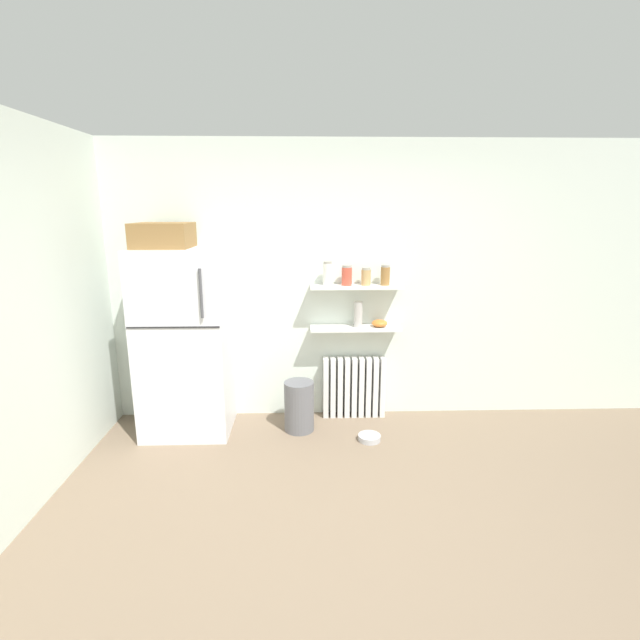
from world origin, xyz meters
name	(u,v)px	position (x,y,z in m)	size (l,w,h in m)	color
ground_plane	(362,504)	(0.00, 0.50, 0.00)	(7.04, 7.04, 0.00)	#7A6651
back_wall	(346,283)	(0.00, 2.05, 1.30)	(7.04, 0.10, 2.60)	silver
side_wall_left	(11,321)	(-2.25, 0.60, 1.30)	(0.10, 4.80, 2.60)	silver
refrigerator	(184,337)	(-1.46, 1.69, 0.88)	(0.77, 0.66, 1.87)	silver
radiator	(354,387)	(0.08, 1.92, 0.30)	(0.60, 0.12, 0.59)	white
wall_shelf_lower	(355,328)	(0.08, 1.89, 0.90)	(0.84, 0.22, 0.03)	white
wall_shelf_upper	(356,287)	(0.08, 1.89, 1.29)	(0.84, 0.22, 0.03)	white
storage_jar_0	(328,274)	(-0.18, 1.89, 1.41)	(0.08, 0.08, 0.22)	silver
storage_jar_1	(347,275)	(-0.01, 1.89, 1.40)	(0.09, 0.09, 0.18)	#C64C38
storage_jar_2	(366,277)	(0.17, 1.89, 1.38)	(0.09, 0.09, 0.16)	tan
storage_jar_3	(385,275)	(0.35, 1.89, 1.40)	(0.08, 0.08, 0.19)	olive
vase	(358,314)	(0.11, 1.89, 1.03)	(0.08, 0.08, 0.24)	#B2ADA8
shelf_bowl	(380,323)	(0.31, 1.89, 0.94)	(0.15, 0.15, 0.07)	orange
trash_bin	(299,406)	(-0.45, 1.63, 0.23)	(0.27, 0.27, 0.47)	slate
pet_food_bowl	(369,438)	(0.17, 1.41, 0.03)	(0.20, 0.20, 0.05)	#B7B7BC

